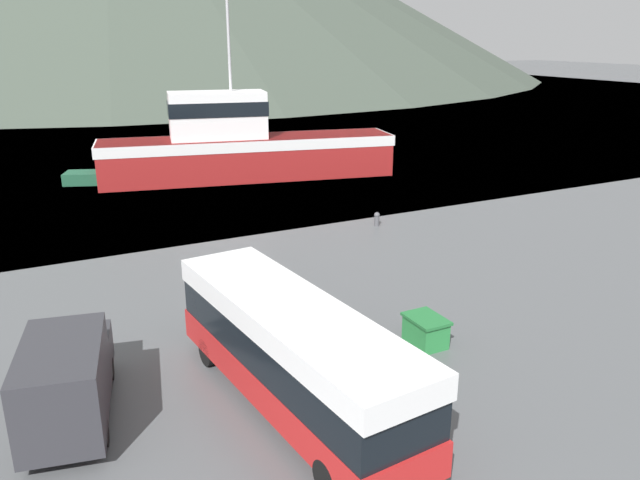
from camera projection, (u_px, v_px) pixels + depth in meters
The scene contains 7 objects.
water_surface at pixel (37, 85), 133.34m from camera, with size 240.00×240.00×0.00m, color slate.
tour_bus at pixel (292, 350), 17.26m from camera, with size 3.45×10.28×3.14m.
delivery_van at pixel (67, 378), 16.74m from camera, with size 3.10×5.74×2.53m.
fishing_boat at pixel (242, 146), 45.44m from camera, with size 21.69×8.46×12.64m.
storage_bin at pixel (426, 331), 21.20m from camera, with size 1.10×1.51×1.01m.
small_boat at pixel (122, 177), 44.70m from camera, with size 8.05×4.60×0.83m.
mooring_bollard at pixel (377, 218), 34.54m from camera, with size 0.32×0.32×0.77m.
Camera 1 is at (-8.38, -4.54, 10.07)m, focal length 35.00 mm.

